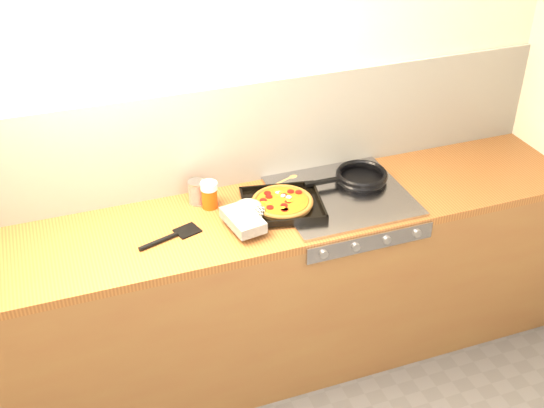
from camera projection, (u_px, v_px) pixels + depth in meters
name	position (u px, v px, depth m)	size (l,w,h in m)	color
room_shell	(229.00, 137.00, 3.12)	(3.20, 3.20, 3.20)	white
counter_run	(251.00, 293.00, 3.27)	(3.20, 0.62, 0.90)	brown
stovetop	(341.00, 196.00, 3.16)	(0.60, 0.56, 0.02)	#A2A2A7
pizza_on_tray	(271.00, 207.00, 3.02)	(0.49, 0.39, 0.06)	black
frying_pan	(360.00, 177.00, 3.24)	(0.41, 0.25, 0.04)	black
tomato_can	(197.00, 192.00, 3.09)	(0.08, 0.08, 0.11)	#B00E16
juice_glass	(209.00, 195.00, 3.05)	(0.08, 0.08, 0.13)	#E8460D
wooden_spoon	(279.00, 184.00, 3.24)	(0.29, 0.13, 0.02)	#9C7542
black_spatula	(171.00, 237.00, 2.88)	(0.28, 0.14, 0.02)	black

